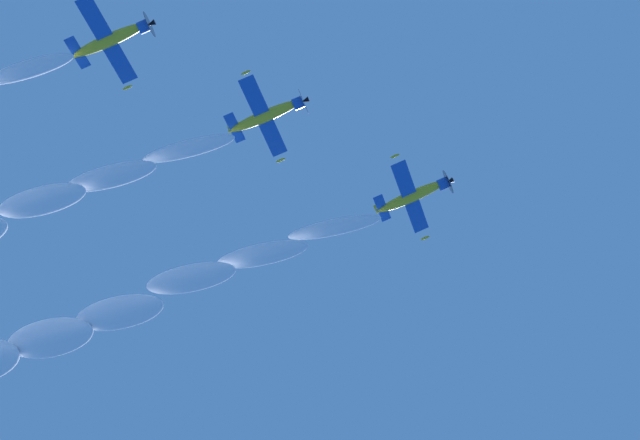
% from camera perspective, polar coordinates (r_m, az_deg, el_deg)
% --- Properties ---
extents(airplane_lead, '(7.09, 7.69, 3.09)m').
position_cam_1_polar(airplane_lead, '(77.08, 5.98, 1.56)').
color(airplane_lead, gold).
extents(airplane_left_wingman, '(7.09, 7.71, 2.91)m').
position_cam_1_polar(airplane_left_wingman, '(74.21, -3.29, 6.65)').
color(airplane_left_wingman, gold).
extents(airplane_right_wingman, '(7.09, 7.65, 3.17)m').
position_cam_1_polar(airplane_right_wingman, '(73.41, -12.97, 11.09)').
color(airplane_right_wingman, gold).
extents(smoke_trail_lead, '(39.18, 17.25, 9.41)m').
position_cam_1_polar(smoke_trail_lead, '(80.04, -14.57, -6.25)').
color(smoke_trail_lead, white).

